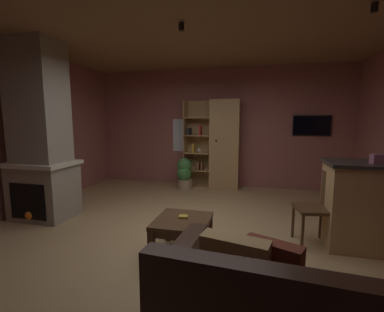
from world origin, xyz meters
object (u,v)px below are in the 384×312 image
at_px(stone_fireplace, 40,140).
at_px(tissue_box, 377,159).
at_px(wall_mounted_tv, 312,126).
at_px(table_book_0, 183,217).
at_px(coffee_table, 182,226).
at_px(potted_floor_plant, 185,173).
at_px(dining_chair, 320,204).
at_px(bookshelf_cabinet, 221,145).

height_order(stone_fireplace, tissue_box, stone_fireplace).
bearing_deg(wall_mounted_tv, table_book_0, -120.20).
relative_size(tissue_box, wall_mounted_tv, 0.16).
height_order(coffee_table, potted_floor_plant, potted_floor_plant).
xyz_separation_m(tissue_box, coffee_table, (-2.17, -0.58, -0.79)).
relative_size(tissue_box, dining_chair, 0.13).
height_order(tissue_box, table_book_0, tissue_box).
bearing_deg(potted_floor_plant, tissue_box, -38.19).
xyz_separation_m(tissue_box, table_book_0, (-2.16, -0.54, -0.69)).
relative_size(bookshelf_cabinet, coffee_table, 3.07).
height_order(coffee_table, dining_chair, dining_chair).
distance_m(stone_fireplace, tissue_box, 4.66).
bearing_deg(coffee_table, tissue_box, 14.97).
xyz_separation_m(bookshelf_cabinet, potted_floor_plant, (-0.78, -0.30, -0.63)).
distance_m(stone_fireplace, bookshelf_cabinet, 3.59).
bearing_deg(coffee_table, wall_mounted_tv, 60.04).
bearing_deg(table_book_0, bookshelf_cabinet, 89.78).
height_order(tissue_box, dining_chair, tissue_box).
bearing_deg(bookshelf_cabinet, wall_mounted_tv, 6.19).
height_order(bookshelf_cabinet, wall_mounted_tv, bookshelf_cabinet).
bearing_deg(coffee_table, stone_fireplace, 165.95).
distance_m(coffee_table, potted_floor_plant, 2.99).
bearing_deg(bookshelf_cabinet, potted_floor_plant, -158.93).
height_order(tissue_box, potted_floor_plant, tissue_box).
relative_size(table_book_0, dining_chair, 0.11).
distance_m(potted_floor_plant, wall_mounted_tv, 2.98).
bearing_deg(stone_fireplace, wall_mounted_tv, 31.95).
bearing_deg(stone_fireplace, table_book_0, -13.24).
distance_m(table_book_0, wall_mounted_tv, 4.02).
bearing_deg(stone_fireplace, bookshelf_cabinet, 45.67).
bearing_deg(dining_chair, table_book_0, -159.21).
xyz_separation_m(bookshelf_cabinet, wall_mounted_tv, (1.94, 0.21, 0.45)).
relative_size(stone_fireplace, bookshelf_cabinet, 1.37).
height_order(stone_fireplace, wall_mounted_tv, stone_fireplace).
height_order(table_book_0, wall_mounted_tv, wall_mounted_tv).
height_order(stone_fireplace, dining_chair, stone_fireplace).
distance_m(tissue_box, wall_mounted_tv, 2.85).
bearing_deg(stone_fireplace, dining_chair, 0.32).
bearing_deg(tissue_box, dining_chair, 173.14).
relative_size(stone_fireplace, potted_floor_plant, 3.89).
xyz_separation_m(coffee_table, table_book_0, (0.00, 0.04, 0.10)).
distance_m(bookshelf_cabinet, table_book_0, 3.20).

